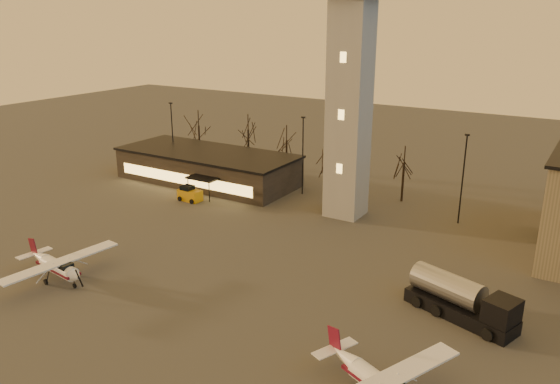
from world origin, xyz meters
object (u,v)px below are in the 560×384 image
(control_tower, at_px, (351,72))
(terminal, at_px, (207,167))
(fuel_truck, at_px, (460,302))
(cessna_rear, at_px, (60,270))
(service_cart, at_px, (190,195))

(control_tower, height_order, terminal, control_tower)
(control_tower, relative_size, fuel_truck, 3.62)
(cessna_rear, height_order, service_cart, cessna_rear)
(control_tower, relative_size, terminal, 1.28)
(terminal, bearing_deg, service_cart, -66.98)
(cessna_rear, height_order, fuel_truck, fuel_truck)
(terminal, bearing_deg, fuel_truck, -24.84)
(terminal, xyz_separation_m, service_cart, (3.26, -7.67, -1.44))
(terminal, distance_m, service_cart, 8.46)
(service_cart, bearing_deg, control_tower, 18.38)
(terminal, xyz_separation_m, cessna_rear, (8.00, -30.33, -1.15))
(control_tower, bearing_deg, terminal, 174.85)
(terminal, bearing_deg, cessna_rear, -75.23)
(fuel_truck, xyz_separation_m, service_cart, (-35.93, 10.48, -0.56))
(service_cart, bearing_deg, cessna_rear, -76.69)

